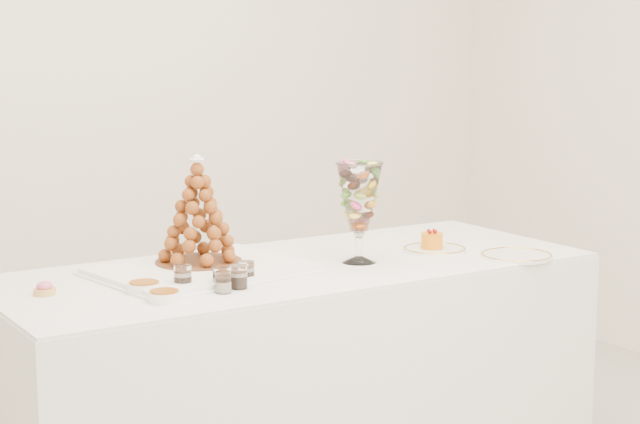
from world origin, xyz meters
TOP-DOWN VIEW (x-y plane):
  - buffet_table at (0.03, 0.37)m, footprint 2.04×0.85m
  - lace_tray at (-0.28, 0.43)m, footprint 0.69×0.55m
  - macaron_vase at (0.24, 0.29)m, footprint 0.15×0.15m
  - cake_plate at (0.57, 0.29)m, footprint 0.23×0.23m
  - spare_plate at (0.74, 0.05)m, footprint 0.25×0.25m
  - pink_tart at (-0.80, 0.43)m, footprint 0.07×0.07m
  - verrine_a at (-0.43, 0.27)m, footprint 0.07×0.07m
  - verrine_b at (-0.33, 0.21)m, footprint 0.06×0.06m
  - verrine_c at (-0.23, 0.24)m, footprint 0.06×0.06m
  - verrine_d at (-0.35, 0.16)m, footprint 0.05×0.05m
  - verrine_e at (-0.29, 0.18)m, footprint 0.07×0.07m
  - ramekin_back at (-0.55, 0.29)m, footprint 0.10×0.10m
  - ramekin_front at (-0.55, 0.16)m, footprint 0.09×0.09m
  - croquembouche at (-0.26, 0.50)m, footprint 0.29×0.29m
  - mousse_cake at (0.56, 0.30)m, footprint 0.08×0.08m

SIDE VIEW (x-z plane):
  - buffet_table at x=0.03m, z-range 0.00..0.77m
  - cake_plate at x=0.57m, z-range 0.77..0.78m
  - spare_plate at x=0.74m, z-range 0.77..0.78m
  - lace_tray at x=-0.28m, z-range 0.77..0.79m
  - ramekin_front at x=-0.55m, z-range 0.77..0.80m
  - ramekin_back at x=-0.55m, z-range 0.77..0.80m
  - pink_tart at x=-0.80m, z-range 0.76..0.81m
  - verrine_d at x=-0.35m, z-range 0.77..0.83m
  - verrine_b at x=-0.33m, z-range 0.77..0.83m
  - verrine_c at x=-0.23m, z-range 0.77..0.83m
  - verrine_e at x=-0.29m, z-range 0.77..0.84m
  - verrine_a at x=-0.43m, z-range 0.77..0.84m
  - mousse_cake at x=0.56m, z-range 0.77..0.84m
  - croquembouche at x=-0.26m, z-range 0.78..1.14m
  - macaron_vase at x=0.24m, z-range 0.82..1.16m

